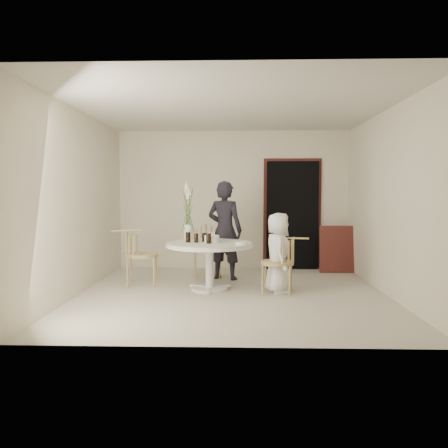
{
  "coord_description": "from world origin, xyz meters",
  "views": [
    {
      "loc": [
        0.07,
        -6.35,
        1.48
      ],
      "look_at": [
        -0.13,
        0.3,
        1.01
      ],
      "focal_mm": 35.0,
      "sensor_mm": 36.0,
      "label": 1
    }
  ],
  "objects_px": {
    "flower_vase": "(188,213)",
    "chair_left": "(134,249)",
    "boy": "(278,253)",
    "birthday_cake": "(212,239)",
    "chair_far": "(206,243)",
    "chair_right": "(285,257)",
    "girl": "(225,230)",
    "table": "(209,250)"
  },
  "relations": [
    {
      "from": "boy",
      "to": "birthday_cake",
      "type": "relative_size",
      "value": 5.24
    },
    {
      "from": "table",
      "to": "chair_right",
      "type": "height_order",
      "value": "chair_right"
    },
    {
      "from": "girl",
      "to": "birthday_cake",
      "type": "distance_m",
      "value": 0.85
    },
    {
      "from": "table",
      "to": "flower_vase",
      "type": "distance_m",
      "value": 0.77
    },
    {
      "from": "chair_far",
      "to": "birthday_cake",
      "type": "distance_m",
      "value": 1.2
    },
    {
      "from": "boy",
      "to": "birthday_cake",
      "type": "distance_m",
      "value": 1.03
    },
    {
      "from": "chair_right",
      "to": "chair_far",
      "type": "bearing_deg",
      "value": -128.76
    },
    {
      "from": "chair_far",
      "to": "chair_right",
      "type": "bearing_deg",
      "value": -55.36
    },
    {
      "from": "table",
      "to": "flower_vase",
      "type": "relative_size",
      "value": 1.36
    },
    {
      "from": "chair_far",
      "to": "chair_left",
      "type": "relative_size",
      "value": 1.01
    },
    {
      "from": "flower_vase",
      "to": "table",
      "type": "bearing_deg",
      "value": -47.37
    },
    {
      "from": "chair_right",
      "to": "chair_left",
      "type": "distance_m",
      "value": 2.44
    },
    {
      "from": "chair_right",
      "to": "chair_left",
      "type": "xyz_separation_m",
      "value": [
        -2.37,
        0.55,
        0.04
      ]
    },
    {
      "from": "boy",
      "to": "chair_right",
      "type": "bearing_deg",
      "value": -125.13
    },
    {
      "from": "chair_left",
      "to": "flower_vase",
      "type": "bearing_deg",
      "value": -91.3
    },
    {
      "from": "flower_vase",
      "to": "chair_left",
      "type": "bearing_deg",
      "value": -175.46
    },
    {
      "from": "chair_left",
      "to": "chair_far",
      "type": "bearing_deg",
      "value": -57.58
    },
    {
      "from": "chair_right",
      "to": "birthday_cake",
      "type": "xyz_separation_m",
      "value": [
        -1.1,
        0.25,
        0.24
      ]
    },
    {
      "from": "chair_far",
      "to": "chair_left",
      "type": "xyz_separation_m",
      "value": [
        -1.11,
        -0.88,
        -0.01
      ]
    },
    {
      "from": "chair_left",
      "to": "boy",
      "type": "bearing_deg",
      "value": -107.79
    },
    {
      "from": "chair_far",
      "to": "chair_right",
      "type": "xyz_separation_m",
      "value": [
        1.26,
        -1.42,
        -0.04
      ]
    },
    {
      "from": "girl",
      "to": "chair_far",
      "type": "bearing_deg",
      "value": -24.11
    },
    {
      "from": "girl",
      "to": "birthday_cake",
      "type": "height_order",
      "value": "girl"
    },
    {
      "from": "chair_left",
      "to": "birthday_cake",
      "type": "height_order",
      "value": "chair_left"
    },
    {
      "from": "chair_far",
      "to": "chair_left",
      "type": "bearing_deg",
      "value": -148.68
    },
    {
      "from": "chair_far",
      "to": "chair_right",
      "type": "distance_m",
      "value": 1.9
    },
    {
      "from": "chair_right",
      "to": "flower_vase",
      "type": "xyz_separation_m",
      "value": [
        -1.5,
        0.62,
        0.62
      ]
    },
    {
      "from": "chair_far",
      "to": "birthday_cake",
      "type": "bearing_deg",
      "value": -88.85
    },
    {
      "from": "girl",
      "to": "flower_vase",
      "type": "bearing_deg",
      "value": 59.63
    },
    {
      "from": "chair_right",
      "to": "boy",
      "type": "relative_size",
      "value": 0.71
    },
    {
      "from": "birthday_cake",
      "to": "boy",
      "type": "bearing_deg",
      "value": -10.4
    },
    {
      "from": "chair_right",
      "to": "birthday_cake",
      "type": "height_order",
      "value": "birthday_cake"
    },
    {
      "from": "chair_right",
      "to": "girl",
      "type": "xyz_separation_m",
      "value": [
        -0.92,
        1.08,
        0.3
      ]
    },
    {
      "from": "chair_left",
      "to": "flower_vase",
      "type": "distance_m",
      "value": 1.05
    },
    {
      "from": "birthday_cake",
      "to": "flower_vase",
      "type": "relative_size",
      "value": 0.23
    },
    {
      "from": "chair_right",
      "to": "boy",
      "type": "height_order",
      "value": "boy"
    },
    {
      "from": "chair_right",
      "to": "girl",
      "type": "height_order",
      "value": "girl"
    },
    {
      "from": "chair_far",
      "to": "chair_right",
      "type": "height_order",
      "value": "chair_far"
    },
    {
      "from": "girl",
      "to": "flower_vase",
      "type": "distance_m",
      "value": 0.81
    },
    {
      "from": "chair_right",
      "to": "birthday_cake",
      "type": "bearing_deg",
      "value": -93.23
    },
    {
      "from": "chair_far",
      "to": "girl",
      "type": "relative_size",
      "value": 0.54
    },
    {
      "from": "chair_right",
      "to": "boy",
      "type": "bearing_deg",
      "value": -114.42
    }
  ]
}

